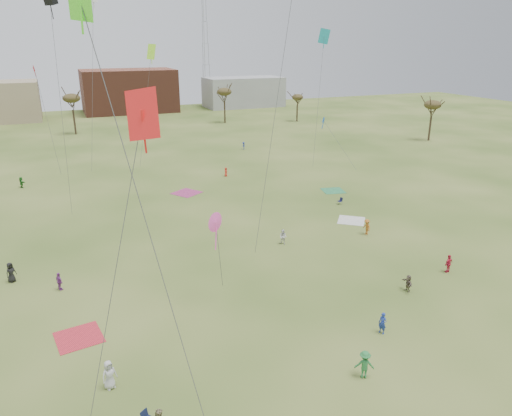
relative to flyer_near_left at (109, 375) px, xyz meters
name	(u,v)px	position (x,y,z in m)	size (l,w,h in m)	color
ground	(320,330)	(14.72, 0.43, -0.94)	(260.00, 260.00, 0.00)	#334F18
flyer_near_left	(109,375)	(0.00, 0.00, 0.00)	(0.92, 0.60, 1.88)	#BDBDBD
flyer_near_center	(365,365)	(14.67, -5.09, -0.01)	(1.21, 0.69, 1.87)	#277739
flyer_near_right	(383,323)	(18.64, -1.60, -0.13)	(0.59, 0.39, 1.62)	navy
spectator_fore_a	(449,264)	(30.02, 3.98, -0.09)	(1.00, 0.42, 1.71)	#CA2241
spectator_fore_c	(408,283)	(24.36, 2.61, -0.21)	(1.36, 0.43, 1.46)	brown
flyer_mid_a	(11,272)	(-6.28, 17.18, -0.04)	(0.88, 0.57, 1.81)	black
flyer_mid_b	(367,227)	(28.45, 14.33, -0.08)	(1.12, 0.64, 1.73)	#B06421
spectator_mid_d	(59,281)	(-2.47, 14.00, -0.14)	(0.94, 0.39, 1.60)	#873A8C
spectator_mid_e	(283,237)	(18.99, 15.43, -0.15)	(0.77, 0.60, 1.59)	silver
flyer_far_a	(21,182)	(-6.68, 47.78, -0.15)	(1.47, 0.47, 1.58)	#297627
flyer_far_b	(226,172)	(22.15, 42.32, -0.24)	(0.69, 0.45, 1.41)	red
flyer_far_c	(244,146)	(31.73, 59.38, -0.24)	(0.91, 0.52, 1.40)	navy
blanket_red	(79,337)	(-1.46, 6.20, -0.94)	(3.05, 3.05, 0.03)	red
blanket_cream	(351,221)	(29.31, 18.49, -0.94)	(3.01, 3.01, 0.03)	silver
blanket_plum	(187,193)	(14.33, 36.33, -0.94)	(3.33, 3.33, 0.03)	#A6336B
blanket_olive	(333,191)	(33.49, 29.40, -0.94)	(2.92, 2.92, 0.03)	#308550
camp_chair_right	(340,202)	(31.22, 24.07, -0.68)	(0.60, 0.56, 0.87)	#131436
kites_aloft	(123,37)	(6.82, 30.81, 19.23)	(73.55, 59.42, 25.46)	red
tree_line	(120,105)	(11.87, 79.55, 6.15)	(117.44, 49.32, 8.91)	#3A2B1E
building_brick	(129,91)	(19.72, 120.43, 5.06)	(26.00, 16.00, 12.00)	brown
building_grey	(244,92)	(54.72, 118.43, 3.56)	(24.00, 12.00, 9.00)	gray
radio_tower	(205,43)	(44.72, 125.43, 18.27)	(1.51, 1.72, 41.00)	#9EA3A8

